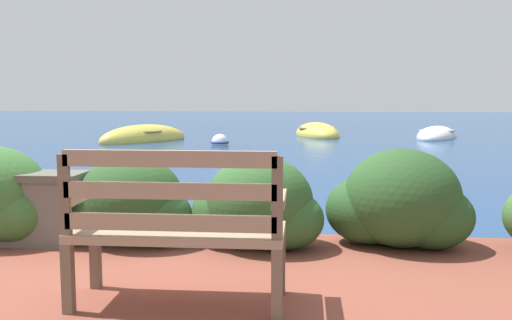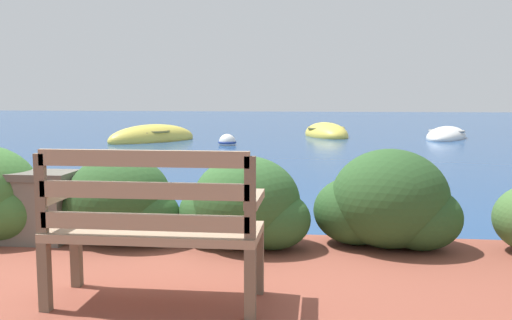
{
  "view_description": "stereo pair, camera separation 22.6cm",
  "coord_description": "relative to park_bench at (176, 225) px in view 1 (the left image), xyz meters",
  "views": [
    {
      "loc": [
        1.0,
        -4.91,
        1.45
      ],
      "look_at": [
        0.28,
        3.36,
        0.47
      ],
      "focal_mm": 40.0,
      "sensor_mm": 36.0,
      "label": 1
    },
    {
      "loc": [
        1.23,
        -4.89,
        1.45
      ],
      "look_at": [
        0.28,
        3.36,
        0.47
      ],
      "focal_mm": 40.0,
      "sensor_mm": 36.0,
      "label": 2
    }
  ],
  "objects": [
    {
      "name": "hedge_clump_far_right",
      "position": [
        1.49,
        1.44,
        -0.14
      ],
      "size": [
        1.17,
        0.84,
        0.79
      ],
      "color": "#284C23",
      "rests_on": "patio_terrace"
    },
    {
      "name": "hedge_clump_right",
      "position": [
        0.35,
        1.33,
        -0.16
      ],
      "size": [
        1.08,
        0.78,
        0.73
      ],
      "color": "#2D5628",
      "rests_on": "patio_terrace"
    },
    {
      "name": "ground_plane",
      "position": [
        -0.27,
        1.77,
        -0.7
      ],
      "size": [
        80.0,
        80.0,
        0.0
      ],
      "color": "navy"
    },
    {
      "name": "mooring_buoy",
      "position": [
        -1.64,
        12.54,
        -0.62
      ],
      "size": [
        0.52,
        0.52,
        0.47
      ],
      "color": "white",
      "rests_on": "ground_plane"
    },
    {
      "name": "rowboat_nearest",
      "position": [
        -4.11,
        13.59,
        -0.63
      ],
      "size": [
        2.71,
        3.08,
        0.89
      ],
      "rotation": [
        0.0,
        0.0,
        4.06
      ],
      "color": "#DBC64C",
      "rests_on": "ground_plane"
    },
    {
      "name": "hedge_clump_centre",
      "position": [
        -0.71,
        1.36,
        -0.16
      ],
      "size": [
        1.08,
        0.77,
        0.73
      ],
      "color": "#284C23",
      "rests_on": "patio_terrace"
    },
    {
      "name": "park_bench",
      "position": [
        0.0,
        0.0,
        0.0
      ],
      "size": [
        1.24,
        0.48,
        0.93
      ],
      "rotation": [
        0.0,
        0.0,
        -0.01
      ],
      "color": "brown",
      "rests_on": "patio_terrace"
    },
    {
      "name": "rowboat_far",
      "position": [
        1.13,
        16.16,
        -0.63
      ],
      "size": [
        1.98,
        2.92,
        0.82
      ],
      "rotation": [
        0.0,
        0.0,
        1.87
      ],
      "color": "#DBC64C",
      "rests_on": "ground_plane"
    },
    {
      "name": "rowboat_mid",
      "position": [
        4.97,
        15.72,
        -0.64
      ],
      "size": [
        2.15,
        3.18,
        0.68
      ],
      "rotation": [
        0.0,
        0.0,
        4.33
      ],
      "color": "silver",
      "rests_on": "ground_plane"
    }
  ]
}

